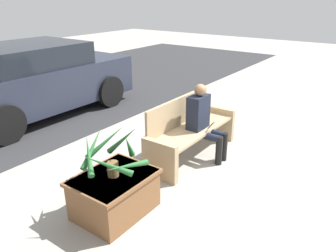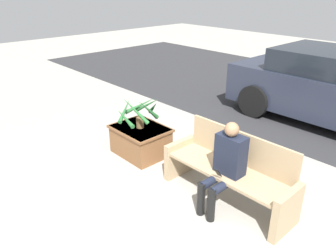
{
  "view_description": "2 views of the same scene",
  "coord_description": "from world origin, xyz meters",
  "px_view_note": "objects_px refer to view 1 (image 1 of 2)",
  "views": [
    {
      "loc": [
        -3.99,
        -1.67,
        2.41
      ],
      "look_at": [
        -0.48,
        0.84,
        0.66
      ],
      "focal_mm": 35.0,
      "sensor_mm": 36.0,
      "label": 1
    },
    {
      "loc": [
        2.25,
        -2.32,
        2.71
      ],
      "look_at": [
        -1.14,
        0.81,
        0.68
      ],
      "focal_mm": 35.0,
      "sensor_mm": 36.0,
      "label": 2
    }
  ],
  "objects_px": {
    "bench": "(190,130)",
    "parked_car": "(34,80)",
    "potted_plant": "(111,154)",
    "planter_box": "(115,193)",
    "person_seated": "(203,119)"
  },
  "relations": [
    {
      "from": "bench",
      "to": "person_seated",
      "type": "height_order",
      "value": "person_seated"
    },
    {
      "from": "bench",
      "to": "planter_box",
      "type": "xyz_separation_m",
      "value": [
        -1.79,
        -0.1,
        -0.16
      ]
    },
    {
      "from": "person_seated",
      "to": "planter_box",
      "type": "xyz_separation_m",
      "value": [
        -1.85,
        0.11,
        -0.37
      ]
    },
    {
      "from": "bench",
      "to": "planter_box",
      "type": "bearing_deg",
      "value": -176.93
    },
    {
      "from": "bench",
      "to": "parked_car",
      "type": "relative_size",
      "value": 0.46
    },
    {
      "from": "planter_box",
      "to": "person_seated",
      "type": "bearing_deg",
      "value": -3.33
    },
    {
      "from": "parked_car",
      "to": "potted_plant",
      "type": "bearing_deg",
      "value": -112.51
    },
    {
      "from": "planter_box",
      "to": "parked_car",
      "type": "bearing_deg",
      "value": 67.69
    },
    {
      "from": "potted_plant",
      "to": "parked_car",
      "type": "xyz_separation_m",
      "value": [
        1.56,
        3.76,
        -0.03
      ]
    },
    {
      "from": "bench",
      "to": "parked_car",
      "type": "height_order",
      "value": "parked_car"
    },
    {
      "from": "person_seated",
      "to": "planter_box",
      "type": "height_order",
      "value": "person_seated"
    },
    {
      "from": "planter_box",
      "to": "potted_plant",
      "type": "bearing_deg",
      "value": 167.37
    },
    {
      "from": "planter_box",
      "to": "parked_car",
      "type": "xyz_separation_m",
      "value": [
        1.54,
        3.76,
        0.48
      ]
    },
    {
      "from": "person_seated",
      "to": "planter_box",
      "type": "bearing_deg",
      "value": 176.67
    },
    {
      "from": "person_seated",
      "to": "parked_car",
      "type": "bearing_deg",
      "value": 94.54
    }
  ]
}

